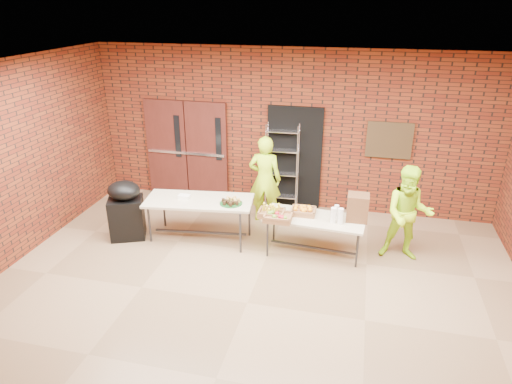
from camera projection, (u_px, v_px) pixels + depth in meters
room at (246, 202)px, 5.91m from camera, size 8.08×7.08×3.28m
double_doors at (187, 150)px, 9.67m from camera, size 1.78×0.12×2.10m
dark_doorway at (294, 158)px, 9.20m from camera, size 1.10×0.06×2.10m
bronze_plaque at (389, 140)px, 8.61m from camera, size 0.85×0.04×0.70m
wire_rack at (282, 167)px, 9.19m from camera, size 0.66×0.25×1.77m
table_left at (199, 203)px, 8.02m from camera, size 1.96×1.01×0.77m
table_right at (314, 221)px, 7.57m from camera, size 1.70×0.82×0.68m
basket_bananas at (271, 213)px, 7.58m from camera, size 0.42×0.33×0.13m
basket_oranges at (303, 211)px, 7.65m from camera, size 0.41×0.32×0.13m
basket_apples at (278, 217)px, 7.44m from camera, size 0.45×0.35×0.14m
muffin_tray at (231, 201)px, 7.82m from camera, size 0.39×0.39×0.10m
napkin_box at (184, 197)px, 8.03m from camera, size 0.20×0.13×0.07m
coffee_dispenser at (358, 207)px, 7.38m from camera, size 0.34×0.30×0.45m
cup_stack_front at (333, 215)px, 7.33m from camera, size 0.09×0.09×0.26m
cup_stack_mid at (340, 216)px, 7.30m from camera, size 0.09×0.09×0.26m
cup_stack_back at (336, 212)px, 7.49m from camera, size 0.08×0.08×0.23m
covered_grill at (126, 210)px, 8.15m from camera, size 0.73×0.68×1.08m
volunteer_woman at (265, 179)px, 8.66m from camera, size 0.64×0.44×1.70m
volunteer_man at (408, 214)px, 7.38m from camera, size 0.79×0.61×1.62m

